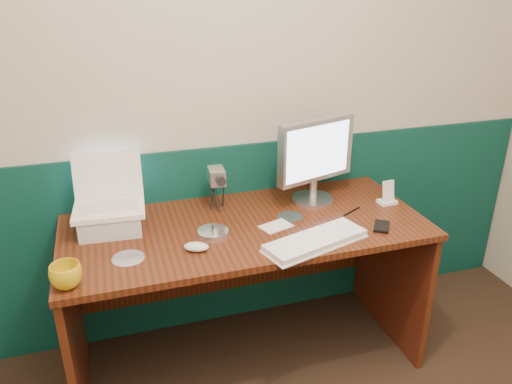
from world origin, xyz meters
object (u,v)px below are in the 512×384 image
object	(u,v)px
camcorder	(217,189)
monitor	(315,161)
mug	(66,276)
laptop	(106,185)
keyboard	(315,241)
desk	(247,295)

from	to	relation	value
camcorder	monitor	bearing A→B (deg)	-2.38
mug	monitor	bearing A→B (deg)	20.32
laptop	keyboard	distance (m)	0.90
desk	camcorder	size ratio (longest dim) A/B	7.83
laptop	camcorder	xyz separation A→B (m)	(0.49, 0.07, -0.11)
keyboard	mug	xyz separation A→B (m)	(-0.96, -0.02, 0.03)
monitor	camcorder	size ratio (longest dim) A/B	2.03
desk	monitor	world-z (taller)	monitor
desk	monitor	bearing A→B (deg)	20.77
camcorder	desk	bearing A→B (deg)	-63.24
desk	camcorder	distance (m)	0.52
keyboard	mug	distance (m)	0.96
desk	laptop	size ratio (longest dim) A/B	5.42
desk	laptop	world-z (taller)	laptop
laptop	mug	distance (m)	0.46
desk	laptop	distance (m)	0.83
monitor	mug	size ratio (longest dim) A/B	3.66
desk	laptop	xyz separation A→B (m)	(-0.57, 0.13, 0.59)
monitor	keyboard	distance (m)	0.47
monitor	keyboard	xyz separation A→B (m)	(-0.16, -0.40, -0.19)
laptop	monitor	size ratio (longest dim) A/B	0.71
keyboard	laptop	bearing A→B (deg)	137.57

